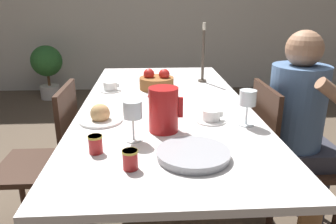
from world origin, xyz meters
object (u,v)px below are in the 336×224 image
at_px(wine_glass_juice, 133,112).
at_px(jam_jar_red, 130,159).
at_px(bread_plate, 100,116).
at_px(chair_person_side, 282,157).
at_px(jam_jar_amber, 95,144).
at_px(teacup_near_person, 211,116).
at_px(candlestick_tall, 203,58).
at_px(person_seated, 301,119).
at_px(wine_glass_water, 248,100).
at_px(potted_plant, 47,66).
at_px(red_pitcher, 164,109).
at_px(fruit_bowl, 157,82).
at_px(teacup_across, 110,87).
at_px(serving_tray, 193,154).
at_px(chair_opposite, 49,158).

bearing_deg(wine_glass_juice, jam_jar_red, -90.28).
bearing_deg(bread_plate, chair_person_side, 6.45).
bearing_deg(jam_jar_amber, teacup_near_person, 32.12).
relative_size(wine_glass_juice, jam_jar_red, 2.43).
distance_m(bread_plate, candlestick_tall, 1.02).
relative_size(person_seated, jam_jar_red, 16.27).
bearing_deg(wine_glass_water, potted_plant, 120.90).
bearing_deg(jam_jar_red, potted_plant, 110.68).
distance_m(chair_person_side, person_seated, 0.24).
bearing_deg(wine_glass_juice, jam_jar_amber, -141.56).
relative_size(red_pitcher, jam_jar_red, 2.82).
xyz_separation_m(wine_glass_juice, bread_plate, (-0.17, 0.23, -0.10)).
bearing_deg(jam_jar_red, bread_plate, 109.27).
bearing_deg(fruit_bowl, wine_glass_water, -59.57).
bearing_deg(teacup_near_person, jam_jar_red, -128.99).
relative_size(person_seated, wine_glass_juice, 6.69).
height_order(teacup_across, bread_plate, bread_plate).
height_order(teacup_across, serving_tray, teacup_across).
height_order(wine_glass_juice, potted_plant, wine_glass_juice).
height_order(chair_person_side, potted_plant, chair_person_side).
relative_size(red_pitcher, serving_tray, 0.72).
bearing_deg(wine_glass_water, bread_plate, 173.01).
xyz_separation_m(wine_glass_water, jam_jar_amber, (-0.67, -0.26, -0.09)).
relative_size(wine_glass_juice, serving_tray, 0.62).
xyz_separation_m(chair_person_side, potted_plant, (-2.12, 2.86, -0.00)).
bearing_deg(chair_person_side, candlestick_tall, -152.25).
relative_size(jam_jar_amber, jam_jar_red, 1.00).
height_order(person_seated, red_pitcher, person_seated).
bearing_deg(serving_tray, chair_person_side, 41.81).
relative_size(teacup_across, serving_tray, 0.53).
height_order(serving_tray, bread_plate, bread_plate).
bearing_deg(jam_jar_amber, teacup_across, 92.63).
relative_size(serving_tray, fruit_bowl, 1.23).
relative_size(chair_opposite, teacup_across, 5.87).
xyz_separation_m(red_pitcher, potted_plant, (-1.44, 3.11, -0.38)).
distance_m(bread_plate, jam_jar_red, 0.51).
bearing_deg(fruit_bowl, chair_opposite, -144.70).
bearing_deg(teacup_across, jam_jar_amber, -87.37).
bearing_deg(teacup_across, bread_plate, -88.65).
bearing_deg(serving_tray, wine_glass_water, 47.81).
bearing_deg(candlestick_tall, chair_opposite, -146.85).
distance_m(wine_glass_water, serving_tray, 0.45).
bearing_deg(teacup_across, wine_glass_water, -43.00).
bearing_deg(chair_person_side, wine_glass_juice, -67.00).
height_order(chair_opposite, jam_jar_red, chair_opposite).
distance_m(chair_opposite, wine_glass_juice, 0.75).
height_order(red_pitcher, serving_tray, red_pitcher).
relative_size(chair_opposite, teacup_near_person, 5.87).
bearing_deg(jam_jar_amber, wine_glass_juice, 38.44).
height_order(chair_opposite, wine_glass_juice, wine_glass_juice).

